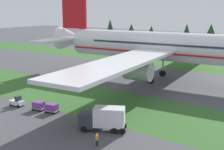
% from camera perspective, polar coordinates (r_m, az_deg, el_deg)
% --- Properties ---
extents(grass_strip_near, '(320.00, 17.02, 0.01)m').
position_cam_1_polar(grass_strip_near, '(61.10, -6.74, -4.18)').
color(grass_strip_near, '#336028').
rests_on(grass_strip_near, ground).
extents(grass_strip_far, '(320.00, 17.02, 0.01)m').
position_cam_1_polar(grass_strip_far, '(99.39, 11.04, 2.24)').
color(grass_strip_far, '#336028').
rests_on(grass_strip_far, ground).
extents(airliner, '(65.98, 81.38, 23.96)m').
position_cam_1_polar(airliner, '(73.44, 10.55, 5.40)').
color(airliner, silver).
rests_on(airliner, ground).
extents(baggage_tug, '(2.77, 1.68, 1.97)m').
position_cam_1_polar(baggage_tug, '(57.55, -17.79, -4.94)').
color(baggage_tug, silver).
rests_on(baggage_tug, ground).
extents(cargo_dolly_lead, '(2.40, 1.82, 1.55)m').
position_cam_1_polar(cargo_dolly_lead, '(54.28, -13.92, -5.64)').
color(cargo_dolly_lead, '#A3A3A8').
rests_on(cargo_dolly_lead, ground).
extents(cargo_dolly_second, '(2.40, 1.82, 1.55)m').
position_cam_1_polar(cargo_dolly_second, '(52.54, -11.47, -6.14)').
color(cargo_dolly_second, '#A3A3A8').
rests_on(cargo_dolly_second, ground).
extents(catering_truck, '(7.24, 5.22, 3.58)m').
position_cam_1_polar(catering_truck, '(43.93, -1.74, -8.25)').
color(catering_truck, '#2D333D').
rests_on(catering_truck, ground).
extents(ground_crew_marshaller, '(0.36, 0.56, 1.74)m').
position_cam_1_polar(ground_crew_marshaller, '(39.69, -2.92, -12.21)').
color(ground_crew_marshaller, black).
rests_on(ground_crew_marshaller, ground).
extents(taxiway_marker_0, '(0.44, 0.44, 0.62)m').
position_cam_1_polar(taxiway_marker_0, '(51.41, -7.18, -7.12)').
color(taxiway_marker_0, orange).
rests_on(taxiway_marker_0, ground).
extents(taxiway_marker_1, '(0.44, 0.44, 0.66)m').
position_cam_1_polar(taxiway_marker_1, '(53.46, -0.53, -6.21)').
color(taxiway_marker_1, orange).
rests_on(taxiway_marker_1, ground).
extents(distant_tree_line, '(158.92, 9.32, 11.75)m').
position_cam_1_polar(distant_tree_line, '(144.15, 18.71, 7.65)').
color(distant_tree_line, '#4C3823').
rests_on(distant_tree_line, ground).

